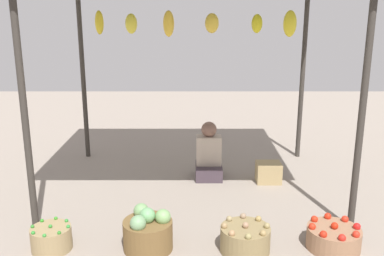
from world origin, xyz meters
The scene contains 8 objects.
ground_plane centered at (0.00, 0.00, 0.00)m, with size 14.00×14.00×0.00m, color gray.
market_stall_structure centered at (0.01, 0.00, 2.28)m, with size 3.62×2.67×2.45m.
vendor_person centered at (0.22, 0.30, 0.30)m, with size 0.36×0.44×0.78m.
basket_green_chilies centered at (-1.36, -1.60, 0.11)m, with size 0.38×0.38×0.26m.
basket_cabbages centered at (-0.43, -1.59, 0.18)m, with size 0.47×0.47×0.43m.
basket_potatoes centered at (0.49, -1.64, 0.13)m, with size 0.47×0.47×0.30m.
basket_red_tomatoes centered at (1.35, -1.58, 0.11)m, with size 0.51×0.51×0.27m.
wooden_crate_near_vendor centered at (1.01, 0.11, 0.14)m, with size 0.33×0.27×0.27m, color tan.
Camera 1 is at (-0.01, -5.31, 2.20)m, focal length 40.30 mm.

